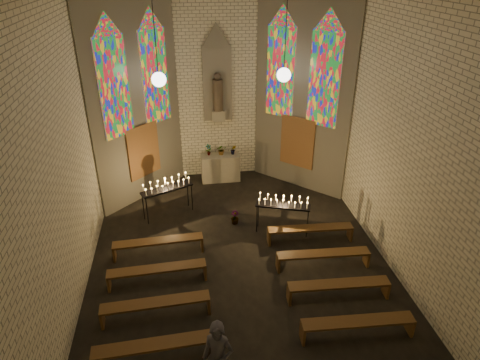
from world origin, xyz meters
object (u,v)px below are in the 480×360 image
(altar, at_px, (220,167))
(aisle_flower_pot, at_px, (235,217))
(votive_stand_left, at_px, (167,186))
(votive_stand_right, at_px, (283,203))
(visitor, at_px, (218,358))

(altar, xyz_separation_m, aisle_flower_pot, (0.13, -3.01, -0.28))
(altar, relative_size, aisle_flower_pot, 3.17)
(altar, height_order, votive_stand_left, votive_stand_left)
(aisle_flower_pot, distance_m, votive_stand_left, 2.35)
(votive_stand_right, bearing_deg, altar, 130.76)
(aisle_flower_pot, distance_m, votive_stand_right, 1.70)
(aisle_flower_pot, relative_size, votive_stand_left, 0.26)
(altar, distance_m, visitor, 8.73)
(votive_stand_right, bearing_deg, visitor, -97.10)
(altar, xyz_separation_m, votive_stand_right, (1.48, -3.66, 0.51))
(aisle_flower_pot, bearing_deg, visitor, -100.68)
(aisle_flower_pot, xyz_separation_m, visitor, (-1.07, -5.66, 0.61))
(visitor, bearing_deg, votive_stand_right, 85.87)
(altar, bearing_deg, visitor, -96.17)
(votive_stand_right, distance_m, visitor, 5.57)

